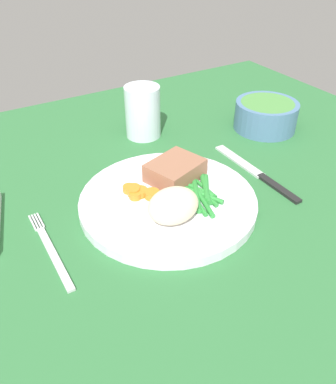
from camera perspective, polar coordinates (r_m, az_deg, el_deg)
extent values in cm
cube|color=#2D6B38|center=(62.70, -3.42, -1.48)|extent=(120.00, 90.00, 2.00)
cylinder|color=white|center=(59.73, 0.00, -1.40)|extent=(26.86, 26.86, 1.60)
cube|color=#936047|center=(62.92, 0.85, 3.31)|extent=(9.96, 8.89, 3.06)
ellipsoid|color=beige|center=(53.47, 0.45, -2.11)|extent=(7.37, 5.72, 4.91)
cylinder|color=orange|center=(59.68, -4.11, -0.01)|extent=(2.41, 2.41, 0.97)
cylinder|color=orange|center=(60.50, -5.12, 0.55)|extent=(2.01, 2.01, 1.08)
cylinder|color=orange|center=(59.91, -4.71, 0.11)|extent=(1.86, 1.86, 0.97)
cylinder|color=orange|center=(59.06, -4.77, -0.46)|extent=(1.90, 1.90, 1.00)
cylinder|color=orange|center=(60.54, -5.68, 0.48)|extent=(1.94, 1.94, 0.98)
cylinder|color=orange|center=(58.86, -2.52, -0.42)|extent=(2.25, 2.25, 1.14)
cylinder|color=orange|center=(59.61, -5.01, 0.04)|extent=(1.88, 1.88, 1.22)
cylinder|color=#2D8C38|center=(59.67, 4.46, -0.16)|extent=(4.24, 7.89, 0.75)
cylinder|color=#2D8C38|center=(59.06, 2.97, -0.59)|extent=(0.81, 6.49, 0.64)
cylinder|color=#2D8C38|center=(59.17, 4.15, -0.43)|extent=(4.60, 7.39, 0.86)
cylinder|color=#2D8C38|center=(61.05, 5.34, 0.62)|extent=(0.63, 5.83, 0.61)
cylinder|color=#2D8C38|center=(60.72, 5.57, 0.56)|extent=(4.45, 6.04, 0.90)
cylinder|color=#2D8C38|center=(60.80, 5.43, 0.61)|extent=(4.36, 7.45, 0.88)
cylinder|color=#2D8C38|center=(60.47, 4.41, 0.37)|extent=(2.80, 5.70, 0.72)
cylinder|color=#2D8C38|center=(59.41, 5.28, -0.43)|extent=(0.87, 6.27, 0.70)
cylinder|color=#2D8C38|center=(58.37, 5.08, -1.14)|extent=(2.74, 8.10, 0.74)
cylinder|color=#2D8C38|center=(57.83, 4.23, -1.50)|extent=(1.85, 6.37, 0.71)
cube|color=silver|center=(53.74, -16.17, -9.09)|extent=(1.00, 13.00, 0.40)
cube|color=silver|center=(59.95, -19.10, -4.32)|extent=(0.24, 3.60, 0.40)
cube|color=silver|center=(59.99, -18.74, -4.20)|extent=(0.24, 3.60, 0.40)
cube|color=silver|center=(60.03, -18.38, -4.08)|extent=(0.24, 3.60, 0.40)
cube|color=silver|center=(60.08, -18.01, -3.97)|extent=(0.24, 3.60, 0.40)
cube|color=black|center=(66.09, 15.76, 0.52)|extent=(1.30, 9.00, 0.64)
cube|color=silver|center=(71.93, 10.28, 4.47)|extent=(1.70, 12.00, 0.40)
cylinder|color=silver|center=(77.92, -3.69, 11.55)|extent=(6.87, 6.87, 10.07)
cylinder|color=silver|center=(79.14, -3.61, 9.65)|extent=(6.32, 6.32, 4.30)
cylinder|color=#4C7299|center=(83.90, 14.01, 10.73)|extent=(12.60, 12.60, 5.65)
cylinder|color=#4C8C42|center=(83.39, 14.14, 11.52)|extent=(10.71, 10.71, 3.11)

